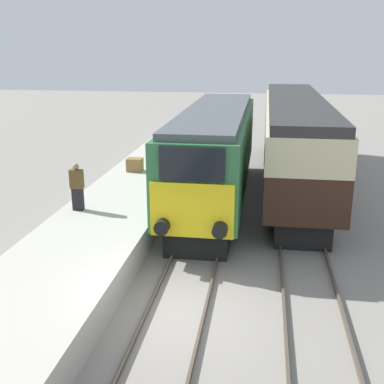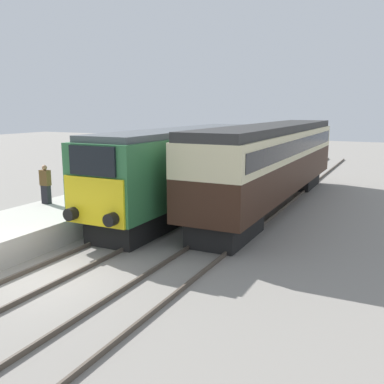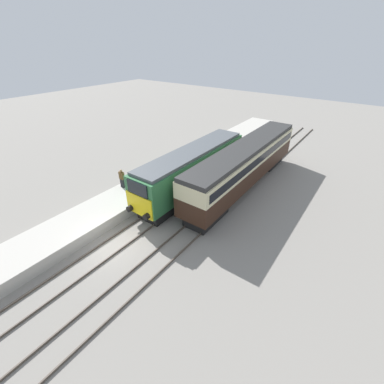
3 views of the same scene
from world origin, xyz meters
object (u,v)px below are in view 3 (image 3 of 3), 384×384
Objects in this scene: locomotive at (193,169)px; passenger_carriage at (245,162)px; person_on_platform at (122,179)px; luggage_crate at (170,163)px.

passenger_carriage is (3.40, 3.33, 0.28)m from locomotive.
locomotive is at bearing -135.61° from passenger_carriage.
luggage_crate is (0.52, 5.64, -0.53)m from person_on_platform.
passenger_carriage is at bearing 44.39° from locomotive.
person_on_platform is at bearing -135.39° from passenger_carriage.
person_on_platform is at bearing -135.21° from locomotive.
locomotive is at bearing 44.79° from person_on_platform.
luggage_crate is (-3.84, 1.31, -1.02)m from locomotive.
person_on_platform is at bearing -95.31° from luggage_crate.
luggage_crate is (-7.24, -2.02, -1.31)m from passenger_carriage.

